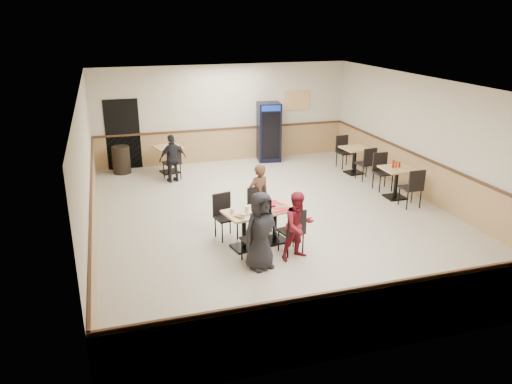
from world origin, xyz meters
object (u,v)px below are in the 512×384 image
object	(u,v)px
diner_woman_left	(261,231)
back_table	(169,155)
diner_woman_right	(298,226)
side_table_near	(396,178)
lone_diner	(173,159)
trash_bin	(121,160)
side_table_far	(355,156)
pepsi_cooler	(269,132)
main_table	(260,221)
diner_man_opposite	(259,195)

from	to	relation	value
diner_woman_left	back_table	xyz separation A→B (m)	(-0.81, 6.40, -0.21)
diner_woman_right	side_table_near	distance (m)	4.31
lone_diner	trash_bin	xyz separation A→B (m)	(-1.34, 1.24, -0.26)
diner_woman_right	back_table	bearing A→B (deg)	91.83
side_table_near	side_table_far	size ratio (longest dim) A/B	1.00
lone_diner	trash_bin	distance (m)	1.85
trash_bin	diner_woman_left	bearing A→B (deg)	-72.33
back_table	trash_bin	world-z (taller)	trash_bin
diner_woman_right	pepsi_cooler	bearing A→B (deg)	63.70
diner_woman_left	trash_bin	xyz separation A→B (m)	(-2.15, 6.75, -0.33)
side_table_far	trash_bin	size ratio (longest dim) A/B	0.98
lone_diner	trash_bin	world-z (taller)	lone_diner
back_table	trash_bin	xyz separation A→B (m)	(-1.34, 0.35, -0.12)
main_table	diner_woman_left	size ratio (longest dim) A/B	1.04
diner_woman_right	trash_bin	xyz separation A→B (m)	(-2.94, 6.59, -0.26)
diner_woman_right	diner_man_opposite	bearing A→B (deg)	85.79
main_table	pepsi_cooler	xyz separation A→B (m)	(2.14, 5.86, 0.42)
diner_woman_left	diner_man_opposite	xyz separation A→B (m)	(0.54, 1.87, -0.03)
diner_woman_left	back_table	distance (m)	6.46
diner_woman_left	back_table	world-z (taller)	diner_woman_left
diner_woman_right	side_table_near	size ratio (longest dim) A/B	1.68
pepsi_cooler	trash_bin	bearing A→B (deg)	-171.04
diner_woman_right	lone_diner	xyz separation A→B (m)	(-1.60, 5.34, 0.00)
lone_diner	trash_bin	bearing A→B (deg)	-58.66
lone_diner	diner_woman_left	bearing A→B (deg)	82.64
main_table	side_table_near	distance (m)	4.42
lone_diner	side_table_near	world-z (taller)	lone_diner
diner_woman_left	trash_bin	distance (m)	7.09
diner_man_opposite	pepsi_cooler	world-z (taller)	pepsi_cooler
lone_diner	pepsi_cooler	world-z (taller)	pepsi_cooler
diner_woman_left	side_table_near	xyz separation A→B (m)	(4.38, 2.54, -0.21)
side_table_near	pepsi_cooler	world-z (taller)	pepsi_cooler
diner_woman_right	lone_diner	distance (m)	5.58
diner_man_opposite	trash_bin	distance (m)	5.58
main_table	diner_woman_right	distance (m)	0.94
back_table	pepsi_cooler	size ratio (longest dim) A/B	0.49
main_table	side_table_far	distance (m)	5.58
diner_woman_left	side_table_far	world-z (taller)	diner_woman_left
lone_diner	side_table_near	bearing A→B (deg)	134.55
diner_woman_right	side_table_near	bearing A→B (deg)	20.93
lone_diner	back_table	bearing A→B (deg)	-105.75
back_table	pepsi_cooler	xyz separation A→B (m)	(3.22, 0.39, 0.40)
main_table	diner_man_opposite	world-z (taller)	diner_man_opposite
diner_man_opposite	side_table_near	distance (m)	3.91
lone_diner	side_table_far	size ratio (longest dim) A/B	1.69
side_table_far	back_table	size ratio (longest dim) A/B	0.88
diner_man_opposite	lone_diner	distance (m)	3.88
pepsi_cooler	trash_bin	distance (m)	4.59
diner_man_opposite	lone_diner	world-z (taller)	diner_man_opposite
pepsi_cooler	trash_bin	size ratio (longest dim) A/B	2.29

